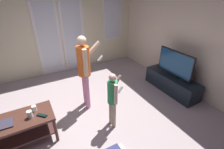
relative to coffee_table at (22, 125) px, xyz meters
The scene contains 12 objects.
ground_plane 1.07m from the coffee_table, ahead, with size 5.47×5.09×0.02m, color #A19294.
wall_back_with_doors 2.81m from the coffee_table, 66.18° to the left, with size 5.47×0.09×2.58m.
wall_right_plain 3.81m from the coffee_table, ahead, with size 0.06×5.09×2.55m.
coffee_table is the anchor object (origin of this frame).
tv_stand 3.33m from the coffee_table, ahead, with size 0.44×1.42×0.42m.
flat_screen_tv 3.35m from the coffee_table, ahead, with size 0.08×0.97×0.63m.
person_adult 1.45m from the coffee_table, 18.14° to the left, with size 0.60×0.42×1.56m.
person_child 1.54m from the coffee_table, 14.19° to the right, with size 0.37×0.30×1.09m.
laptop_closed 0.28m from the coffee_table, behind, with size 0.32×0.22×0.02m, color #353040.
cup_near_edge 0.31m from the coffee_table, 20.28° to the left, with size 0.07×0.07×0.10m, color white.
cup_by_laptop 0.26m from the coffee_table, 17.55° to the right, with size 0.08×0.08×0.12m, color white.
tv_remote_black 0.37m from the coffee_table, 18.62° to the right, with size 0.17×0.05×0.02m, color black.
Camera 1 is at (-0.66, -2.29, 2.30)m, focal length 25.91 mm.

